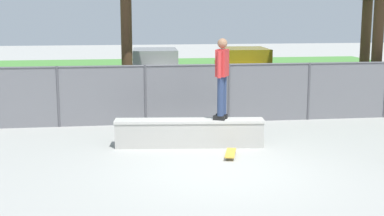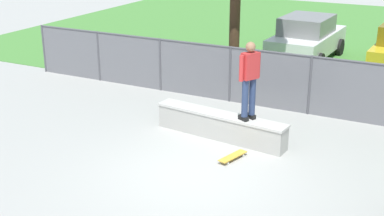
{
  "view_description": "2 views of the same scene",
  "coord_description": "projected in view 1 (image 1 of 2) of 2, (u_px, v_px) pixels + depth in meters",
  "views": [
    {
      "loc": [
        -1.92,
        -9.73,
        3.03
      ],
      "look_at": [
        -0.26,
        1.87,
        0.91
      ],
      "focal_mm": 49.98,
      "sensor_mm": 36.0,
      "label": 1
    },
    {
      "loc": [
        4.31,
        -8.59,
        4.95
      ],
      "look_at": [
        -0.85,
        1.57,
        0.8
      ],
      "focal_mm": 48.46,
      "sensor_mm": 36.0,
      "label": 2
    }
  ],
  "objects": [
    {
      "name": "car_white",
      "position": [
        155.0,
        71.0,
        20.01
      ],
      "size": [
        2.19,
        4.29,
        1.66
      ],
      "color": "silver",
      "rests_on": "ground"
    },
    {
      "name": "concrete_ledge",
      "position": [
        189.0,
        133.0,
        12.11
      ],
      "size": [
        3.41,
        0.86,
        0.63
      ],
      "color": "#A8A59E",
      "rests_on": "ground"
    },
    {
      "name": "car_yellow",
      "position": [
        245.0,
        69.0,
        20.53
      ],
      "size": [
        2.19,
        4.29,
        1.66
      ],
      "color": "gold",
      "rests_on": "ground"
    },
    {
      "name": "ground_plane",
      "position": [
        219.0,
        171.0,
        10.28
      ],
      "size": [
        80.0,
        80.0,
        0.0
      ],
      "primitive_type": "plane",
      "color": "#9E9E99"
    },
    {
      "name": "skateboard",
      "position": [
        231.0,
        153.0,
        11.3
      ],
      "size": [
        0.41,
        0.82,
        0.09
      ],
      "color": "gold",
      "rests_on": "ground"
    },
    {
      "name": "grass_strip",
      "position": [
        158.0,
        78.0,
        24.74
      ],
      "size": [
        28.1,
        20.0,
        0.02
      ],
      "primitive_type": "cube",
      "color": "#478438",
      "rests_on": "ground"
    },
    {
      "name": "skateboarder",
      "position": [
        222.0,
        75.0,
        11.89
      ],
      "size": [
        0.4,
        0.55,
        1.82
      ],
      "color": "black",
      "rests_on": "concrete_ledge"
    },
    {
      "name": "chainlink_fence",
      "position": [
        188.0,
        91.0,
        14.55
      ],
      "size": [
        16.17,
        0.07,
        1.62
      ],
      "color": "#4C4C51",
      "rests_on": "ground"
    }
  ]
}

